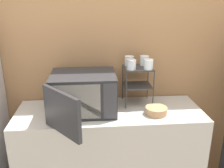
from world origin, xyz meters
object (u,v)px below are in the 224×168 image
at_px(glass_front_left, 131,64).
at_px(glass_back_right, 144,61).
at_px(dish_rack, 138,78).
at_px(microwave, 83,93).
at_px(glass_front_right, 148,64).
at_px(bowl, 156,111).
at_px(glass_back_left, 129,61).

height_order(glass_front_left, glass_back_right, same).
xyz_separation_m(dish_rack, glass_front_left, (-0.07, -0.06, 0.14)).
xyz_separation_m(microwave, glass_back_right, (0.56, 0.20, 0.22)).
height_order(dish_rack, glass_front_right, glass_front_right).
distance_m(glass_front_left, bowl, 0.44).
distance_m(microwave, dish_rack, 0.52).
bearing_deg(glass_front_left, glass_back_left, 88.84).
xyz_separation_m(dish_rack, glass_front_right, (0.08, -0.07, 0.14)).
xyz_separation_m(glass_front_left, bowl, (0.19, -0.18, -0.36)).
bearing_deg(bowl, glass_back_left, 121.20).
bearing_deg(bowl, microwave, 170.07).
relative_size(glass_front_left, glass_front_right, 1.00).
distance_m(glass_back_left, bowl, 0.51).
height_order(glass_front_left, glass_back_left, same).
bearing_deg(microwave, glass_front_left, 9.91).
height_order(microwave, bowl, microwave).
relative_size(glass_front_left, glass_back_right, 1.00).
bearing_deg(glass_back_left, microwave, -154.21).
bearing_deg(glass_back_left, glass_back_right, -0.14).
relative_size(microwave, glass_front_left, 8.86).
relative_size(glass_back_left, bowl, 0.48).
distance_m(glass_front_right, glass_back_left, 0.20).
height_order(dish_rack, glass_front_left, glass_front_left).
relative_size(glass_front_right, glass_back_left, 1.00).
bearing_deg(microwave, glass_back_left, 25.79).
bearing_deg(glass_front_left, glass_front_right, -1.64).
relative_size(glass_front_right, bowl, 0.48).
bearing_deg(microwave, glass_back_right, 19.96).
distance_m(dish_rack, glass_front_left, 0.17).
xyz_separation_m(glass_back_right, bowl, (0.05, -0.31, -0.36)).
relative_size(microwave, glass_front_right, 8.86).
bearing_deg(glass_front_left, glass_back_right, 42.69).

